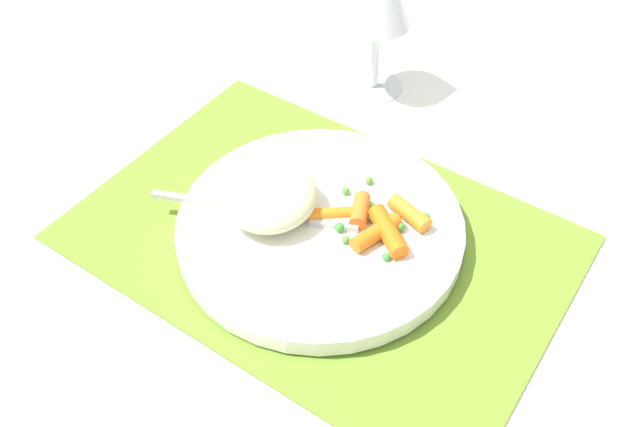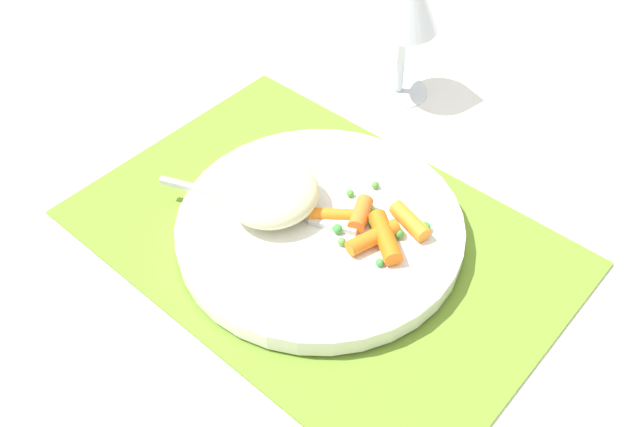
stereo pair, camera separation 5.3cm
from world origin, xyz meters
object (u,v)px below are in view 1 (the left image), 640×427
rice_mound (270,197)px  carrot_portion (377,222)px  plate (320,228)px  fork (276,212)px

rice_mound → carrot_portion: (0.09, 0.04, -0.01)m
rice_mound → carrot_portion: size_ratio=0.87×
plate → fork: 0.04m
plate → carrot_portion: carrot_portion is taller
rice_mound → carrot_portion: rice_mound is taller
carrot_portion → fork: 0.09m
carrot_portion → fork: bearing=-155.9°
plate → carrot_portion: size_ratio=2.59×
plate → rice_mound: size_ratio=3.00×
rice_mound → fork: 0.02m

